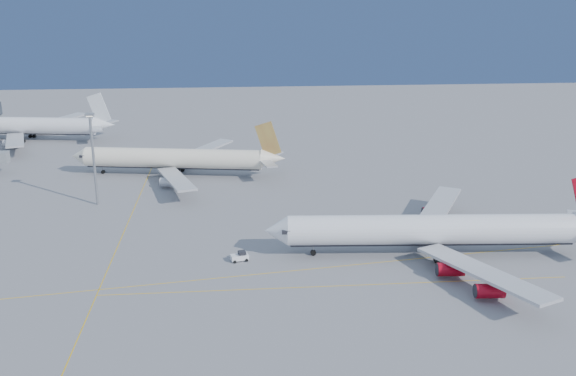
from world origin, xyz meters
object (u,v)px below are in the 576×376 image
at_px(airliner_third, 27,126).
at_px(light_mast, 93,152).
at_px(airliner_etihad, 178,159).
at_px(airliner_virgin, 439,230).
at_px(pushback_tug, 240,256).

distance_m(airliner_third, light_mast, 89.58).
relative_size(airliner_third, light_mast, 2.80).
bearing_deg(airliner_etihad, light_mast, -116.38).
xyz_separation_m(airliner_virgin, pushback_tug, (-41.95, 0.30, -4.52)).
xyz_separation_m(airliner_etihad, light_mast, (-19.06, -26.15, 9.04)).
bearing_deg(light_mast, airliner_virgin, -27.10).
xyz_separation_m(airliner_etihad, airliner_third, (-59.72, 53.18, 0.28)).
relative_size(airliner_third, pushback_tug, 17.18).
bearing_deg(airliner_etihad, pushback_tug, -65.44).
relative_size(airliner_virgin, pushback_tug, 18.63).
distance_m(airliner_virgin, pushback_tug, 42.20).
relative_size(airliner_virgin, airliner_third, 1.08).
relative_size(airliner_virgin, light_mast, 3.04).
height_order(airliner_third, light_mast, light_mast).
distance_m(airliner_virgin, airliner_third, 168.80).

